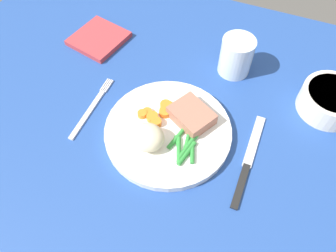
% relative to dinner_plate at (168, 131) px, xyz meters
% --- Properties ---
extents(dining_table, '(1.20, 0.90, 0.02)m').
position_rel_dinner_plate_xyz_m(dining_table, '(0.02, 0.01, -0.02)').
color(dining_table, '#234793').
rests_on(dining_table, ground).
extents(dinner_plate, '(0.24, 0.24, 0.02)m').
position_rel_dinner_plate_xyz_m(dinner_plate, '(0.00, 0.00, 0.00)').
color(dinner_plate, white).
rests_on(dinner_plate, dining_table).
extents(meat_portion, '(0.10, 0.09, 0.03)m').
position_rel_dinner_plate_xyz_m(meat_portion, '(0.03, 0.04, 0.02)').
color(meat_portion, '#A86B56').
rests_on(meat_portion, dinner_plate).
extents(mashed_potatoes, '(0.06, 0.06, 0.04)m').
position_rel_dinner_plate_xyz_m(mashed_potatoes, '(-0.02, -0.04, 0.03)').
color(mashed_potatoes, beige).
rests_on(mashed_potatoes, dinner_plate).
extents(carrot_slices, '(0.06, 0.07, 0.01)m').
position_rel_dinner_plate_xyz_m(carrot_slices, '(-0.03, 0.02, 0.01)').
color(carrot_slices, orange).
rests_on(carrot_slices, dinner_plate).
extents(green_beans, '(0.06, 0.09, 0.01)m').
position_rel_dinner_plate_xyz_m(green_beans, '(0.04, -0.02, 0.01)').
color(green_beans, '#2D8C38').
rests_on(green_beans, dinner_plate).
extents(fork, '(0.01, 0.17, 0.00)m').
position_rel_dinner_plate_xyz_m(fork, '(-0.17, -0.00, -0.01)').
color(fork, silver).
rests_on(fork, dining_table).
extents(knife, '(0.02, 0.20, 0.01)m').
position_rel_dinner_plate_xyz_m(knife, '(0.16, -0.00, -0.01)').
color(knife, black).
rests_on(knife, dining_table).
extents(water_glass, '(0.07, 0.07, 0.08)m').
position_rel_dinner_plate_xyz_m(water_glass, '(0.07, 0.21, 0.03)').
color(water_glass, silver).
rests_on(water_glass, dining_table).
extents(salad_bowl, '(0.12, 0.12, 0.05)m').
position_rel_dinner_plate_xyz_m(salad_bowl, '(0.28, 0.18, 0.02)').
color(salad_bowl, silver).
rests_on(salad_bowl, dining_table).
extents(napkin, '(0.14, 0.14, 0.01)m').
position_rel_dinner_plate_xyz_m(napkin, '(-0.26, 0.18, -0.00)').
color(napkin, '#B2383D').
rests_on(napkin, dining_table).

